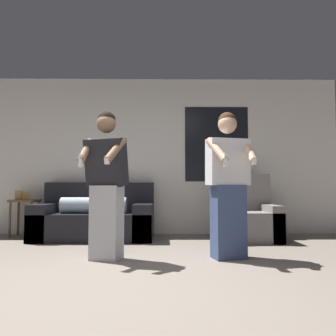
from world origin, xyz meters
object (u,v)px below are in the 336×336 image
(armchair, at_px, (245,219))
(side_table, at_px, (25,206))
(person_left, at_px, (106,184))
(person_right, at_px, (228,184))
(couch, at_px, (96,219))

(armchair, xyz_separation_m, side_table, (-3.53, 0.42, 0.17))
(side_table, relative_size, person_left, 0.46)
(side_table, xyz_separation_m, person_left, (1.66, -1.83, 0.34))
(person_left, xyz_separation_m, person_right, (1.35, 0.06, -0.00))
(side_table, distance_m, person_left, 2.49)
(couch, xyz_separation_m, person_left, (0.43, -1.57, 0.52))
(person_left, relative_size, person_right, 0.99)
(couch, relative_size, person_left, 1.10)
(couch, distance_m, side_table, 1.27)
(person_left, bearing_deg, armchair, 36.91)
(person_right, bearing_deg, person_left, -177.65)
(couch, xyz_separation_m, side_table, (-1.23, 0.26, 0.19))
(couch, height_order, side_table, couch)
(couch, height_order, person_right, person_right)
(couch, height_order, armchair, armchair)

